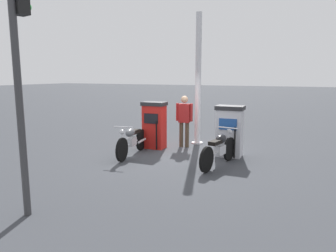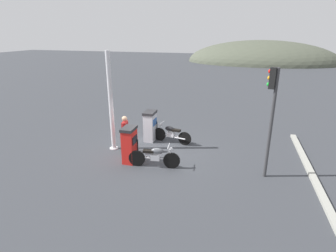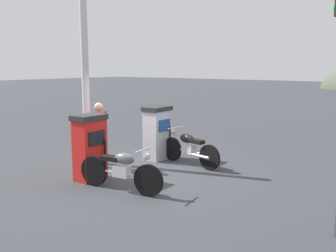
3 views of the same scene
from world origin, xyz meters
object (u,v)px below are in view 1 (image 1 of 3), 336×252
motorcycle_near_pump (132,140)px  canopy_support_pole (198,82)px  fuel_pump_near (154,125)px  attendant_person (184,118)px  motorcycle_far_pump (219,148)px  roadside_traffic_light (20,53)px  fuel_pump_far (229,131)px

motorcycle_near_pump → canopy_support_pole: bearing=153.7°
fuel_pump_near → attendant_person: (-0.57, 0.82, 0.21)m
motorcycle_near_pump → attendant_person: (-1.72, 0.99, 0.52)m
fuel_pump_near → canopy_support_pole: (-1.29, 1.04, 1.37)m
motorcycle_far_pump → roadside_traffic_light: size_ratio=0.49×
fuel_pump_near → fuel_pump_far: bearing=90.0°
attendant_person → motorcycle_near_pump: bearing=-30.0°
fuel_pump_far → attendant_person: bearing=-108.9°
motorcycle_near_pump → attendant_person: 2.05m
roadside_traffic_light → motorcycle_near_pump: bearing=-173.4°
fuel_pump_far → motorcycle_far_pump: (1.09, 0.00, -0.30)m
fuel_pump_near → canopy_support_pole: canopy_support_pole is taller
fuel_pump_near → roadside_traffic_light: size_ratio=0.38×
motorcycle_far_pump → attendant_person: attendant_person is taller
fuel_pump_near → roadside_traffic_light: roadside_traffic_light is taller
fuel_pump_far → roadside_traffic_light: 6.06m
fuel_pump_near → motorcycle_far_pump: size_ratio=0.76×
motorcycle_near_pump → roadside_traffic_light: bearing=6.6°
fuel_pump_near → roadside_traffic_light: bearing=3.4°
fuel_pump_far → canopy_support_pole: canopy_support_pole is taller
fuel_pump_far → attendant_person: (-0.57, -1.66, 0.22)m
motorcycle_far_pump → canopy_support_pole: canopy_support_pole is taller
canopy_support_pole → fuel_pump_far: bearing=48.4°
fuel_pump_far → motorcycle_far_pump: bearing=0.2°
attendant_person → canopy_support_pole: bearing=163.6°
roadside_traffic_light → canopy_support_pole: 6.65m
motorcycle_far_pump → roadside_traffic_light: 5.26m
motorcycle_far_pump → canopy_support_pole: (-2.38, -1.46, 1.68)m
roadside_traffic_light → fuel_pump_far: bearing=157.7°
roadside_traffic_light → attendant_person: bearing=175.0°
fuel_pump_far → canopy_support_pole: 2.38m
fuel_pump_far → motorcycle_near_pump: bearing=-66.6°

